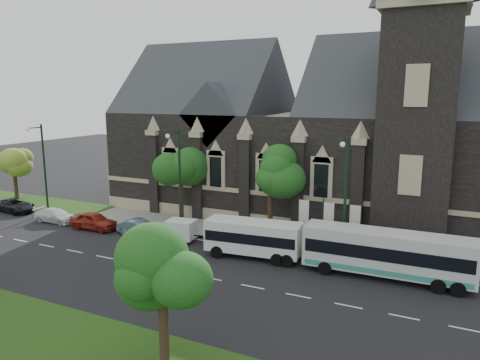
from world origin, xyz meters
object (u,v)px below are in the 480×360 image
Objects in this scene: street_lamp_mid at (178,176)px; banner_flag_left at (302,216)px; shuttle_bus at (254,237)px; tree_park_east at (168,270)px; car_far_black at (15,205)px; street_lamp_far at (42,164)px; banner_flag_right at (353,222)px; tour_coach at (387,253)px; tree_walk_right at (274,168)px; banner_flag_center at (327,219)px; box_trailer at (181,229)px; car_far_white at (56,216)px; sedan at (139,228)px; car_far_red at (94,221)px; tree_walk_left at (183,162)px; tree_walk_far at (16,160)px; street_lamp_near at (345,191)px.

banner_flag_left is (10.29, 1.91, -2.73)m from street_lamp_mid.
tree_park_east is at bearing -86.55° from shuttle_bus.
banner_flag_left is at bearing -79.74° from car_far_black.
banner_flag_right is (30.29, 1.91, -2.73)m from street_lamp_far.
street_lamp_far reaches higher than tour_coach.
tree_walk_right reaches higher than banner_flag_center.
box_trailer is 0.78× the size of car_far_white.
tree_park_east is 20.03m from sedan.
street_lamp_far is (-23.21, -3.62, -0.71)m from tree_walk_right.
banner_flag_left is 0.88× the size of car_far_red.
box_trailer is at bearing -139.77° from tree_walk_right.
tree_walk_left is 0.85× the size of street_lamp_far.
box_trailer is at bearing 121.24° from tree_park_east.
tree_walk_far is at bearing 158.50° from street_lamp_far.
banner_flag_left reaches higher than car_far_black.
banner_flag_right is 0.92× the size of car_far_white.
car_far_black is at bearing -165.68° from street_lamp_far.
tour_coach is 20.27m from sedan.
street_lamp_mid is 10.81m from banner_flag_left.
tree_park_east reaches higher than banner_flag_left.
car_far_red is 0.94× the size of car_far_black.
street_lamp_mid is 14.67m from banner_flag_right.
banner_flag_right is at bearing -80.86° from car_far_red.
sedan is 0.95× the size of car_far_white.
street_lamp_near is (15.80, -3.61, -0.62)m from tree_walk_left.
sedan is at bearing -151.94° from tree_walk_right.
tree_walk_right reaches higher than tree_walk_left.
street_lamp_far is 2.08× the size of car_far_white.
car_far_white is at bearing -29.10° from street_lamp_far.
tree_walk_far is at bearing 81.73° from sedan.
sedan reaches higher than car_far_black.
sedan is at bearing 171.90° from shuttle_bus.
sedan is at bearing 131.78° from tree_park_east.
tree_walk_right is at bearing 0.06° from tree_walk_left.
banner_flag_left is 0.83× the size of car_far_black.
sedan is 9.75m from car_far_white.
shuttle_bus is at bearing -92.03° from car_far_white.
tree_walk_right is at bearing 26.65° from street_lamp_mid.
car_far_black is (-17.70, -4.50, -5.06)m from tree_walk_left.
tree_walk_far is (-34.00, 19.50, 0.00)m from tree_park_east.
tree_walk_right is 0.72× the size of tour_coach.
car_far_red is at bearing -168.81° from banner_flag_center.
car_far_white is at bearing 174.98° from box_trailer.
tree_walk_right is 0.87× the size of street_lamp_far.
tree_walk_right reaches higher than tree_walk_far.
car_far_black is at bearing 177.05° from tour_coach.
car_far_black is at bearing -174.97° from banner_flag_center.
car_far_red is at bearing -159.21° from tree_walk_right.
sedan is at bearing -174.00° from street_lamp_near.
banner_flag_center is at bearing 180.00° from banner_flag_right.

